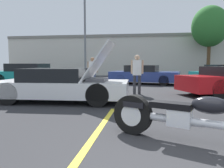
% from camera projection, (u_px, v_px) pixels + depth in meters
% --- Properties ---
extents(parking_stripe_foreground, '(0.12, 5.74, 0.01)m').
position_uv_depth(parking_stripe_foreground, '(87.00, 147.00, 3.29)').
color(parking_stripe_foreground, yellow).
rests_on(parking_stripe_foreground, ground).
extents(far_building, '(32.00, 4.20, 4.40)m').
position_uv_depth(far_building, '(149.00, 54.00, 24.76)').
color(far_building, beige).
rests_on(far_building, ground).
extents(light_pole, '(1.21, 0.28, 7.81)m').
position_uv_depth(light_pole, '(86.00, 30.00, 19.56)').
color(light_pole, slate).
rests_on(light_pole, ground).
extents(tree_background, '(3.29, 3.29, 6.62)m').
position_uv_depth(tree_background, '(210.00, 27.00, 20.26)').
color(tree_background, brown).
rests_on(tree_background, ground).
extents(motorcycle, '(2.51, 1.25, 0.99)m').
position_uv_depth(motorcycle, '(189.00, 118.00, 3.40)').
color(motorcycle, black).
rests_on(motorcycle, ground).
extents(show_car_hood_open, '(4.52, 2.06, 1.98)m').
position_uv_depth(show_car_hood_open, '(62.00, 85.00, 7.33)').
color(show_car_hood_open, white).
rests_on(show_car_hood_open, ground).
extents(parked_car_left_row, '(4.50, 1.87, 1.28)m').
position_uv_depth(parked_car_left_row, '(31.00, 75.00, 12.84)').
color(parked_car_left_row, teal).
rests_on(parked_car_left_row, ground).
extents(parked_car_mid_left_row, '(4.52, 2.62, 1.18)m').
position_uv_depth(parked_car_mid_left_row, '(144.00, 75.00, 13.84)').
color(parked_car_mid_left_row, navy).
rests_on(parked_car_mid_left_row, ground).
extents(spectator_near_motorcycle, '(0.52, 0.21, 1.59)m').
position_uv_depth(spectator_near_motorcycle, '(93.00, 70.00, 11.06)').
color(spectator_near_motorcycle, '#38476B').
rests_on(spectator_near_motorcycle, ground).
extents(spectator_by_show_car, '(0.52, 0.21, 1.63)m').
position_uv_depth(spectator_by_show_car, '(137.00, 71.00, 9.00)').
color(spectator_by_show_car, '#333338').
rests_on(spectator_by_show_car, ground).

